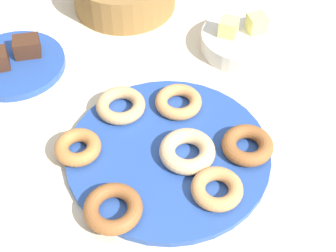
% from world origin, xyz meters
% --- Properties ---
extents(ground_plane, '(2.40, 2.40, 0.00)m').
position_xyz_m(ground_plane, '(0.00, 0.00, 0.00)').
color(ground_plane, beige).
extents(donut_plate, '(0.35, 0.35, 0.01)m').
position_xyz_m(donut_plate, '(0.00, 0.00, 0.01)').
color(donut_plate, '#284C9E').
rests_on(donut_plate, ground_plane).
extents(donut_0, '(0.12, 0.12, 0.02)m').
position_xyz_m(donut_0, '(-0.09, -0.12, 0.02)').
color(donut_0, '#995B2D').
rests_on(donut_0, donut_plate).
extents(donut_1, '(0.13, 0.13, 0.03)m').
position_xyz_m(donut_1, '(0.03, -0.01, 0.03)').
color(donut_1, '#EABC84').
rests_on(donut_1, donut_plate).
extents(donut_2, '(0.12, 0.12, 0.02)m').
position_xyz_m(donut_2, '(0.02, 0.11, 0.02)').
color(donut_2, tan).
rests_on(donut_2, donut_plate).
extents(donut_3, '(0.10, 0.10, 0.02)m').
position_xyz_m(donut_3, '(0.08, -0.09, 0.02)').
color(donut_3, tan).
rests_on(donut_3, donut_plate).
extents(donut_4, '(0.11, 0.11, 0.02)m').
position_xyz_m(donut_4, '(-0.15, 0.00, 0.02)').
color(donut_4, '#BC7A3D').
rests_on(donut_4, donut_plate).
extents(donut_5, '(0.09, 0.09, 0.03)m').
position_xyz_m(donut_5, '(0.13, -0.00, 0.02)').
color(donut_5, '#995B2D').
rests_on(donut_5, donut_plate).
extents(donut_6, '(0.13, 0.13, 0.02)m').
position_xyz_m(donut_6, '(-0.09, 0.10, 0.02)').
color(donut_6, tan).
rests_on(donut_6, donut_plate).
extents(cake_plate, '(0.20, 0.20, 0.02)m').
position_xyz_m(cake_plate, '(-0.31, 0.23, 0.01)').
color(cake_plate, '#284C9E').
rests_on(cake_plate, ground_plane).
extents(brownie_far, '(0.06, 0.05, 0.04)m').
position_xyz_m(brownie_far, '(-0.28, 0.26, 0.03)').
color(brownie_far, '#472819').
rests_on(brownie_far, cake_plate).
extents(fruit_bowl, '(0.17, 0.17, 0.04)m').
position_xyz_m(fruit_bowl, '(0.16, 0.29, 0.02)').
color(fruit_bowl, silver).
rests_on(fruit_bowl, ground_plane).
extents(melon_chunk_left, '(0.05, 0.05, 0.04)m').
position_xyz_m(melon_chunk_left, '(0.13, 0.29, 0.06)').
color(melon_chunk_left, '#DBD67A').
rests_on(melon_chunk_left, fruit_bowl).
extents(melon_chunk_right, '(0.04, 0.04, 0.04)m').
position_xyz_m(melon_chunk_right, '(0.19, 0.30, 0.06)').
color(melon_chunk_right, '#DBD67A').
rests_on(melon_chunk_right, fruit_bowl).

